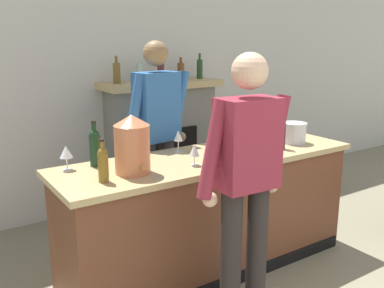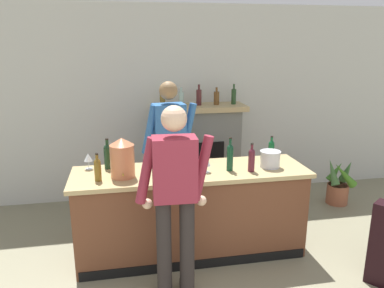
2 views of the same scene
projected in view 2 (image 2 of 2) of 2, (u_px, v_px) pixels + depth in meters
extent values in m
cube|color=beige|center=(173.00, 104.00, 5.39)|extent=(12.00, 0.07, 2.75)
cube|color=brown|center=(191.00, 214.00, 4.00)|extent=(2.37, 0.65, 0.91)
cube|color=tan|center=(191.00, 172.00, 3.87)|extent=(2.44, 0.72, 0.04)
cube|color=black|center=(197.00, 265.00, 3.79)|extent=(2.32, 0.01, 0.10)
cube|color=slate|center=(198.00, 155.00, 5.40)|extent=(1.14, 0.44, 1.32)
cube|color=black|center=(202.00, 172.00, 5.22)|extent=(0.63, 0.02, 0.84)
cube|color=tan|center=(199.00, 108.00, 5.20)|extent=(1.30, 0.52, 0.07)
cylinder|color=brown|center=(163.00, 99.00, 5.07)|extent=(0.07, 0.07, 0.20)
cylinder|color=brown|center=(162.00, 89.00, 5.03)|extent=(0.03, 0.03, 0.07)
cylinder|color=#9CBAAE|center=(181.00, 99.00, 5.12)|extent=(0.07, 0.07, 0.19)
cylinder|color=#9CBAAE|center=(181.00, 90.00, 5.09)|extent=(0.03, 0.03, 0.06)
cylinder|color=#4C2021|center=(199.00, 97.00, 5.16)|extent=(0.07, 0.07, 0.22)
cylinder|color=#4C2021|center=(199.00, 87.00, 5.12)|extent=(0.03, 0.03, 0.07)
cylinder|color=brown|center=(216.00, 98.00, 5.21)|extent=(0.08, 0.08, 0.18)
cylinder|color=brown|center=(217.00, 89.00, 5.18)|extent=(0.03, 0.03, 0.06)
cylinder|color=#234221|center=(234.00, 97.00, 5.25)|extent=(0.07, 0.07, 0.21)
cylinder|color=#234221|center=(234.00, 87.00, 5.22)|extent=(0.03, 0.03, 0.07)
cylinder|color=#9A573B|center=(337.00, 194.00, 5.34)|extent=(0.30, 0.30, 0.28)
cylinder|color=#332319|center=(338.00, 185.00, 5.30)|extent=(0.27, 0.27, 0.02)
cone|color=#407539|center=(347.00, 171.00, 5.26)|extent=(0.13, 0.28, 0.38)
cone|color=#397025|center=(335.00, 172.00, 5.34)|extent=(0.28, 0.14, 0.31)
cone|color=#457039|center=(333.00, 172.00, 5.22)|extent=(0.14, 0.30, 0.38)
cone|color=#427B22|center=(344.00, 175.00, 5.13)|extent=(0.38, 0.14, 0.40)
cylinder|color=#282221|center=(187.00, 250.00, 3.26)|extent=(0.13, 0.13, 0.96)
cylinder|color=#282221|center=(164.00, 251.00, 3.23)|extent=(0.13, 0.13, 0.96)
cube|color=maroon|center=(175.00, 169.00, 3.05)|extent=(0.37, 0.24, 0.54)
cylinder|color=maroon|center=(202.00, 168.00, 3.10)|extent=(0.20, 0.08, 0.57)
sphere|color=#DAB08E|center=(201.00, 201.00, 3.20)|extent=(0.09, 0.09, 0.09)
cylinder|color=maroon|center=(146.00, 171.00, 3.04)|extent=(0.20, 0.08, 0.57)
sphere|color=#DAB08E|center=(147.00, 204.00, 3.14)|extent=(0.09, 0.09, 0.09)
sphere|color=#DAB08E|center=(174.00, 119.00, 2.94)|extent=(0.21, 0.21, 0.21)
cylinder|color=#3F4140|center=(162.00, 193.00, 4.48)|extent=(0.13, 0.13, 0.98)
cube|color=black|center=(164.00, 230.00, 4.53)|extent=(0.13, 0.25, 0.07)
cylinder|color=#3F4140|center=(178.00, 191.00, 4.54)|extent=(0.13, 0.13, 0.98)
cube|color=black|center=(180.00, 227.00, 4.59)|extent=(0.13, 0.25, 0.07)
cube|color=#2D61A4|center=(169.00, 129.00, 4.30)|extent=(0.39, 0.27, 0.58)
cylinder|color=#2D61A4|center=(150.00, 130.00, 4.21)|extent=(0.20, 0.08, 0.57)
sphere|color=olive|center=(151.00, 156.00, 4.27)|extent=(0.09, 0.09, 0.09)
cylinder|color=#2D61A4|center=(188.00, 127.00, 4.35)|extent=(0.20, 0.08, 0.57)
sphere|color=olive|center=(189.00, 152.00, 4.41)|extent=(0.09, 0.09, 0.09)
sphere|color=olive|center=(168.00, 91.00, 4.19)|extent=(0.21, 0.21, 0.21)
cylinder|color=#C6734C|center=(122.00, 161.00, 3.64)|extent=(0.24, 0.24, 0.32)
cone|color=#C6734C|center=(121.00, 141.00, 3.59)|extent=(0.24, 0.24, 0.07)
cylinder|color=#B29333|center=(123.00, 175.00, 3.53)|extent=(0.02, 0.04, 0.02)
cylinder|color=silver|center=(270.00, 160.00, 3.95)|extent=(0.21, 0.21, 0.16)
cylinder|color=silver|center=(271.00, 152.00, 3.92)|extent=(0.22, 0.22, 0.01)
cylinder|color=brown|center=(98.00, 171.00, 3.55)|extent=(0.07, 0.07, 0.19)
sphere|color=brown|center=(97.00, 162.00, 3.52)|extent=(0.06, 0.06, 0.06)
cylinder|color=brown|center=(97.00, 158.00, 3.51)|extent=(0.03, 0.03, 0.07)
cylinder|color=black|center=(97.00, 154.00, 3.50)|extent=(0.03, 0.03, 0.01)
cylinder|color=#113B24|center=(230.00, 159.00, 3.83)|extent=(0.07, 0.07, 0.24)
sphere|color=#113B24|center=(230.00, 148.00, 3.80)|extent=(0.06, 0.06, 0.06)
cylinder|color=#113B24|center=(230.00, 143.00, 3.79)|extent=(0.03, 0.03, 0.10)
cylinder|color=black|center=(230.00, 138.00, 3.77)|extent=(0.03, 0.03, 0.01)
cylinder|color=#17321C|center=(108.00, 158.00, 3.90)|extent=(0.08, 0.08, 0.22)
sphere|color=#17321C|center=(107.00, 148.00, 3.87)|extent=(0.07, 0.07, 0.07)
cylinder|color=#17321C|center=(107.00, 144.00, 3.86)|extent=(0.03, 0.03, 0.09)
cylinder|color=black|center=(107.00, 139.00, 3.85)|extent=(0.03, 0.03, 0.01)
cylinder|color=black|center=(188.00, 165.00, 3.71)|extent=(0.07, 0.07, 0.21)
sphere|color=black|center=(188.00, 154.00, 3.68)|extent=(0.06, 0.06, 0.06)
cylinder|color=black|center=(188.00, 150.00, 3.67)|extent=(0.03, 0.03, 0.08)
cylinder|color=black|center=(188.00, 146.00, 3.66)|extent=(0.03, 0.03, 0.01)
cylinder|color=#0F4E26|center=(271.00, 152.00, 4.20)|extent=(0.07, 0.07, 0.19)
sphere|color=#0F4E26|center=(272.00, 144.00, 4.17)|extent=(0.06, 0.06, 0.06)
cylinder|color=#0F4E26|center=(272.00, 140.00, 4.16)|extent=(0.03, 0.03, 0.07)
cylinder|color=black|center=(272.00, 137.00, 4.15)|extent=(0.03, 0.03, 0.01)
cylinder|color=#501C28|center=(251.00, 162.00, 3.81)|extent=(0.07, 0.07, 0.21)
sphere|color=#501C28|center=(252.00, 152.00, 3.78)|extent=(0.06, 0.06, 0.06)
cylinder|color=#501C28|center=(252.00, 148.00, 3.77)|extent=(0.03, 0.03, 0.08)
cylinder|color=black|center=(252.00, 144.00, 3.76)|extent=(0.03, 0.03, 0.01)
cylinder|color=silver|center=(173.00, 164.00, 4.05)|extent=(0.08, 0.08, 0.01)
cylinder|color=silver|center=(173.00, 160.00, 4.03)|extent=(0.01, 0.01, 0.09)
cone|color=silver|center=(173.00, 152.00, 4.01)|extent=(0.07, 0.07, 0.08)
cylinder|color=silver|center=(168.00, 177.00, 3.68)|extent=(0.06, 0.06, 0.01)
cylinder|color=silver|center=(168.00, 173.00, 3.67)|extent=(0.01, 0.01, 0.07)
cone|color=silver|center=(168.00, 166.00, 3.65)|extent=(0.07, 0.07, 0.08)
cylinder|color=silver|center=(207.00, 172.00, 3.81)|extent=(0.07, 0.07, 0.01)
cylinder|color=silver|center=(207.00, 169.00, 3.80)|extent=(0.01, 0.01, 0.07)
cone|color=silver|center=(207.00, 162.00, 3.78)|extent=(0.08, 0.08, 0.08)
cylinder|color=silver|center=(89.00, 169.00, 3.90)|extent=(0.07, 0.07, 0.01)
cylinder|color=silver|center=(89.00, 165.00, 3.89)|extent=(0.01, 0.01, 0.08)
cone|color=silver|center=(88.00, 157.00, 3.87)|extent=(0.09, 0.09, 0.08)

